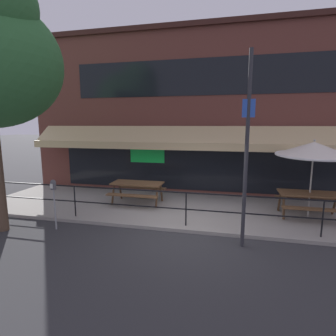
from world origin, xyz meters
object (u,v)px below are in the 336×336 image
Objects in this scene: street_sign_pole at (247,150)px; parking_meter_near at (54,189)px; picnic_table_left at (137,187)px; patio_umbrella_centre at (314,149)px; picnic_table_centre at (310,198)px.

parking_meter_near is at bearing -179.12° from street_sign_pole.
street_sign_pole reaches higher than picnic_table_left.
patio_umbrella_centre is at bearing 48.23° from street_sign_pole.
picnic_table_left and picnic_table_centre have the same top height.
picnic_table_left is 4.58m from street_sign_pole.
street_sign_pole is (5.04, 0.08, 1.17)m from parking_meter_near.
picnic_table_left is 5.60m from picnic_table_centre.
picnic_table_centre is 0.76× the size of patio_umbrella_centre.
patio_umbrella_centre reaches higher than picnic_table_centre.
patio_umbrella_centre is 3.13m from street_sign_pole.
picnic_table_left is at bearing 59.01° from parking_meter_near.
picnic_table_left is 2.99m from parking_meter_near.
patio_umbrella_centre reaches higher than parking_meter_near.
street_sign_pole is (-2.08, -2.25, 1.62)m from picnic_table_centre.
picnic_table_left is 1.27× the size of parking_meter_near.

